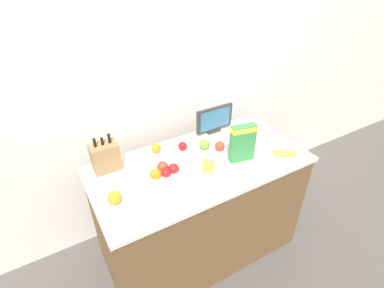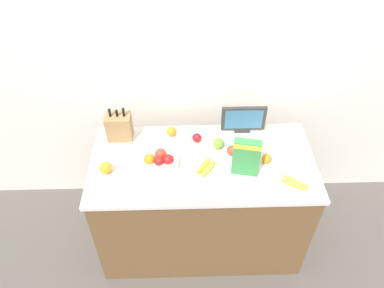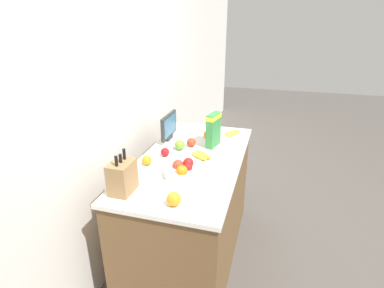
{
  "view_description": "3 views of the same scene",
  "coord_description": "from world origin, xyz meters",
  "px_view_note": "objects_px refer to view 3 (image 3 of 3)",
  "views": [
    {
      "loc": [
        -0.89,
        -1.42,
        2.2
      ],
      "look_at": [
        -0.04,
        0.06,
        1.06
      ],
      "focal_mm": 28.0,
      "sensor_mm": 36.0,
      "label": 1
    },
    {
      "loc": [
        -0.12,
        -1.77,
        2.75
      ],
      "look_at": [
        -0.07,
        0.05,
        1.04
      ],
      "focal_mm": 35.0,
      "sensor_mm": 36.0,
      "label": 2
    },
    {
      "loc": [
        -1.99,
        -0.58,
        1.89
      ],
      "look_at": [
        0.06,
        0.01,
        1.01
      ],
      "focal_mm": 28.0,
      "sensor_mm": 36.0,
      "label": 3
    }
  ],
  "objects_px": {
    "small_monitor": "(169,126)",
    "banana_bunch_right": "(201,155)",
    "apple_middle": "(165,152)",
    "orange_front_center": "(174,199)",
    "fruit_bowl": "(184,171)",
    "knife_block": "(122,177)",
    "banana_bunch_left": "(233,133)",
    "cereal_box": "(213,129)",
    "orange_front_left": "(147,161)",
    "apple_rightmost": "(191,142)",
    "apple_near_bananas": "(180,145)",
    "orange_mid_right": "(207,134)"
  },
  "relations": [
    {
      "from": "small_monitor",
      "to": "banana_bunch_right",
      "type": "distance_m",
      "value": 0.48
    },
    {
      "from": "apple_middle",
      "to": "orange_front_center",
      "type": "height_order",
      "value": "orange_front_center"
    },
    {
      "from": "fruit_bowl",
      "to": "knife_block",
      "type": "bearing_deg",
      "value": 134.86
    },
    {
      "from": "small_monitor",
      "to": "orange_front_center",
      "type": "xyz_separation_m",
      "value": [
        -0.95,
        -0.37,
        -0.08
      ]
    },
    {
      "from": "banana_bunch_right",
      "to": "apple_middle",
      "type": "distance_m",
      "value": 0.28
    },
    {
      "from": "banana_bunch_left",
      "to": "banana_bunch_right",
      "type": "bearing_deg",
      "value": 164.84
    },
    {
      "from": "cereal_box",
      "to": "banana_bunch_left",
      "type": "relative_size",
      "value": 1.48
    },
    {
      "from": "banana_bunch_left",
      "to": "banana_bunch_right",
      "type": "xyz_separation_m",
      "value": [
        -0.56,
        0.15,
        0.0
      ]
    },
    {
      "from": "cereal_box",
      "to": "orange_front_left",
      "type": "relative_size",
      "value": 3.86
    },
    {
      "from": "apple_rightmost",
      "to": "apple_near_bananas",
      "type": "distance_m",
      "value": 0.11
    },
    {
      "from": "cereal_box",
      "to": "banana_bunch_left",
      "type": "xyz_separation_m",
      "value": [
        0.31,
        -0.12,
        -0.14
      ]
    },
    {
      "from": "knife_block",
      "to": "banana_bunch_left",
      "type": "relative_size",
      "value": 1.64
    },
    {
      "from": "fruit_bowl",
      "to": "banana_bunch_right",
      "type": "distance_m",
      "value": 0.31
    },
    {
      "from": "banana_bunch_right",
      "to": "orange_front_center",
      "type": "relative_size",
      "value": 2.28
    },
    {
      "from": "knife_block",
      "to": "apple_near_bananas",
      "type": "xyz_separation_m",
      "value": [
        0.7,
        -0.13,
        -0.06
      ]
    },
    {
      "from": "apple_middle",
      "to": "orange_front_center",
      "type": "distance_m",
      "value": 0.67
    },
    {
      "from": "small_monitor",
      "to": "apple_middle",
      "type": "distance_m",
      "value": 0.36
    },
    {
      "from": "cereal_box",
      "to": "orange_front_center",
      "type": "height_order",
      "value": "cereal_box"
    },
    {
      "from": "banana_bunch_left",
      "to": "small_monitor",
      "type": "bearing_deg",
      "value": 117.65
    },
    {
      "from": "small_monitor",
      "to": "orange_front_left",
      "type": "bearing_deg",
      "value": -177.93
    },
    {
      "from": "banana_bunch_left",
      "to": "orange_front_center",
      "type": "distance_m",
      "value": 1.23
    },
    {
      "from": "knife_block",
      "to": "orange_front_center",
      "type": "bearing_deg",
      "value": -99.26
    },
    {
      "from": "knife_block",
      "to": "orange_front_center",
      "type": "xyz_separation_m",
      "value": [
        -0.06,
        -0.34,
        -0.06
      ]
    },
    {
      "from": "knife_block",
      "to": "orange_mid_right",
      "type": "xyz_separation_m",
      "value": [
        1.01,
        -0.28,
        -0.07
      ]
    },
    {
      "from": "apple_middle",
      "to": "orange_front_left",
      "type": "xyz_separation_m",
      "value": [
        -0.18,
        0.07,
        0.0
      ]
    },
    {
      "from": "knife_block",
      "to": "orange_mid_right",
      "type": "bearing_deg",
      "value": -15.63
    },
    {
      "from": "small_monitor",
      "to": "orange_front_left",
      "type": "distance_m",
      "value": 0.53
    },
    {
      "from": "banana_bunch_left",
      "to": "orange_mid_right",
      "type": "bearing_deg",
      "value": 125.73
    },
    {
      "from": "banana_bunch_left",
      "to": "orange_front_center",
      "type": "height_order",
      "value": "orange_front_center"
    },
    {
      "from": "banana_bunch_right",
      "to": "apple_middle",
      "type": "height_order",
      "value": "apple_middle"
    },
    {
      "from": "small_monitor",
      "to": "banana_bunch_right",
      "type": "relative_size",
      "value": 1.68
    },
    {
      "from": "orange_front_center",
      "to": "fruit_bowl",
      "type": "bearing_deg",
      "value": 8.55
    },
    {
      "from": "apple_near_bananas",
      "to": "orange_mid_right",
      "type": "distance_m",
      "value": 0.35
    },
    {
      "from": "apple_middle",
      "to": "orange_mid_right",
      "type": "relative_size",
      "value": 0.98
    },
    {
      "from": "small_monitor",
      "to": "banana_bunch_left",
      "type": "distance_m",
      "value": 0.59
    },
    {
      "from": "apple_near_bananas",
      "to": "orange_front_center",
      "type": "bearing_deg",
      "value": -164.21
    },
    {
      "from": "knife_block",
      "to": "orange_mid_right",
      "type": "height_order",
      "value": "knife_block"
    },
    {
      "from": "banana_bunch_left",
      "to": "orange_front_left",
      "type": "bearing_deg",
      "value": 147.78
    },
    {
      "from": "apple_middle",
      "to": "apple_near_bananas",
      "type": "relative_size",
      "value": 0.83
    },
    {
      "from": "cereal_box",
      "to": "apple_middle",
      "type": "bearing_deg",
      "value": 145.91
    },
    {
      "from": "small_monitor",
      "to": "apple_rightmost",
      "type": "xyz_separation_m",
      "value": [
        -0.1,
        -0.23,
        -0.09
      ]
    },
    {
      "from": "cereal_box",
      "to": "apple_near_bananas",
      "type": "distance_m",
      "value": 0.31
    },
    {
      "from": "banana_bunch_right",
      "to": "orange_front_center",
      "type": "bearing_deg",
      "value": -179.29
    },
    {
      "from": "orange_front_center",
      "to": "orange_mid_right",
      "type": "bearing_deg",
      "value": 3.28
    },
    {
      "from": "orange_front_center",
      "to": "apple_rightmost",
      "type": "bearing_deg",
      "value": 9.62
    },
    {
      "from": "cereal_box",
      "to": "fruit_bowl",
      "type": "height_order",
      "value": "cereal_box"
    },
    {
      "from": "fruit_bowl",
      "to": "apple_rightmost",
      "type": "distance_m",
      "value": 0.51
    },
    {
      "from": "apple_rightmost",
      "to": "orange_front_center",
      "type": "height_order",
      "value": "orange_front_center"
    },
    {
      "from": "small_monitor",
      "to": "orange_front_center",
      "type": "relative_size",
      "value": 3.84
    },
    {
      "from": "fruit_bowl",
      "to": "orange_front_left",
      "type": "bearing_deg",
      "value": 75.49
    }
  ]
}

